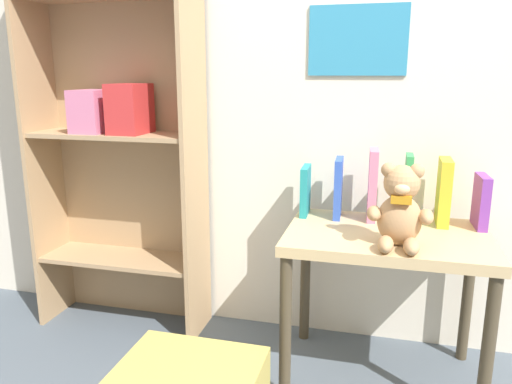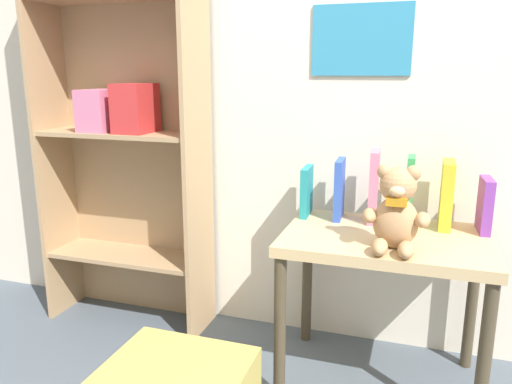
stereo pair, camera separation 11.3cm
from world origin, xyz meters
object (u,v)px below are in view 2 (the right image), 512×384
(book_standing_blue, at_px, (339,189))
(book_standing_purple, at_px, (485,205))
(teddy_bear, at_px, (396,211))
(book_standing_teal, at_px, (307,191))
(book_standing_yellow, at_px, (447,195))
(book_standing_green, at_px, (409,191))
(bookshelf_side, at_px, (125,106))
(display_table, at_px, (385,257))
(book_standing_pink, at_px, (374,186))

(book_standing_blue, height_order, book_standing_purple, book_standing_blue)
(teddy_bear, relative_size, book_standing_blue, 1.18)
(book_standing_teal, relative_size, book_standing_yellow, 0.79)
(book_standing_green, bearing_deg, bookshelf_side, 178.08)
(book_standing_purple, bearing_deg, teddy_bear, -138.32)
(teddy_bear, bearing_deg, book_standing_yellow, 61.37)
(bookshelf_side, relative_size, book_standing_green, 6.75)
(teddy_bear, bearing_deg, book_standing_teal, 140.35)
(book_standing_blue, xyz_separation_m, book_standing_green, (0.25, -0.01, 0.01))
(book_standing_green, bearing_deg, teddy_bear, -96.67)
(book_standing_teal, distance_m, book_standing_yellow, 0.49)
(book_standing_teal, bearing_deg, book_standing_green, -4.26)
(display_table, height_order, teddy_bear, teddy_bear)
(teddy_bear, height_order, book_standing_yellow, teddy_bear)
(book_standing_yellow, xyz_separation_m, book_standing_purple, (0.12, -0.01, -0.02))
(book_standing_teal, bearing_deg, book_standing_blue, -3.98)
(display_table, bearing_deg, book_standing_green, 66.67)
(teddy_bear, xyz_separation_m, book_standing_blue, (-0.22, 0.28, -0.01))
(display_table, height_order, book_standing_blue, book_standing_blue)
(display_table, relative_size, book_standing_green, 2.74)
(book_standing_purple, bearing_deg, bookshelf_side, 175.96)
(book_standing_teal, bearing_deg, book_standing_yellow, -2.45)
(teddy_bear, bearing_deg, bookshelf_side, 164.84)
(book_standing_blue, bearing_deg, book_standing_yellow, -2.04)
(display_table, distance_m, book_standing_blue, 0.30)
(book_standing_purple, bearing_deg, book_standing_teal, 176.38)
(book_standing_yellow, bearing_deg, display_table, -139.35)
(book_standing_yellow, bearing_deg, book_standing_blue, -178.70)
(bookshelf_side, distance_m, book_standing_teal, 0.84)
(teddy_bear, relative_size, book_standing_green, 1.06)
(bookshelf_side, xyz_separation_m, book_standing_teal, (0.78, -0.02, -0.30))
(book_standing_teal, relative_size, book_standing_pink, 0.71)
(teddy_bear, bearing_deg, book_standing_purple, 44.36)
(book_standing_teal, height_order, book_standing_blue, book_standing_blue)
(bookshelf_side, relative_size, book_standing_pink, 6.41)
(book_standing_teal, relative_size, book_standing_green, 0.75)
(book_standing_blue, bearing_deg, bookshelf_side, 175.70)
(book_standing_pink, bearing_deg, book_standing_blue, 176.37)
(display_table, bearing_deg, book_standing_blue, 140.77)
(bookshelf_side, distance_m, display_table, 1.20)
(book_standing_teal, bearing_deg, teddy_bear, -42.18)
(teddy_bear, distance_m, book_standing_green, 0.27)
(book_standing_green, bearing_deg, book_standing_purple, 0.04)
(display_table, distance_m, teddy_bear, 0.24)
(book_standing_blue, bearing_deg, book_standing_pink, -3.48)
(book_standing_teal, xyz_separation_m, book_standing_purple, (0.61, -0.01, -0.00))
(book_standing_yellow, bearing_deg, bookshelf_side, 179.70)
(book_standing_yellow, bearing_deg, teddy_bear, -117.92)
(bookshelf_side, bearing_deg, book_standing_blue, -1.66)
(display_table, xyz_separation_m, book_standing_teal, (-0.31, 0.15, 0.17))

